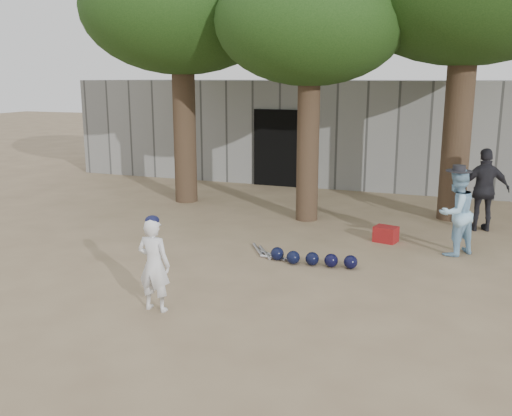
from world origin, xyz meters
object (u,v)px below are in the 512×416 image
at_px(spectator_blue, 456,212).
at_px(red_bag, 386,234).
at_px(spectator_dark, 484,190).
at_px(boy_player, 154,265).

height_order(spectator_blue, red_bag, spectator_blue).
distance_m(spectator_blue, spectator_dark, 2.00).
xyz_separation_m(boy_player, spectator_blue, (3.70, 4.05, 0.13)).
height_order(spectator_dark, red_bag, spectator_dark).
xyz_separation_m(spectator_blue, spectator_dark, (0.49, 1.93, 0.08)).
bearing_deg(spectator_dark, boy_player, 38.10).
xyz_separation_m(spectator_blue, red_bag, (-1.24, 0.39, -0.62)).
bearing_deg(spectator_dark, red_bag, 24.84).
relative_size(boy_player, spectator_blue, 0.84).
bearing_deg(red_bag, spectator_blue, -17.49).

